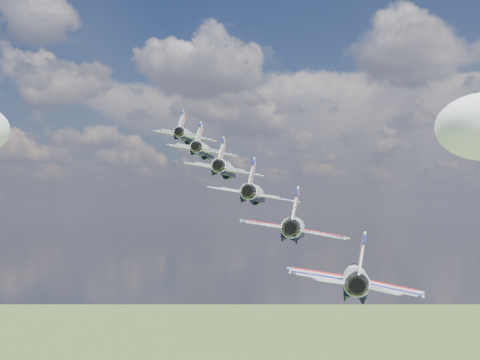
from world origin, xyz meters
The scene contains 6 objects.
jet_0 centered at (0.00, 35.16, 148.74)m, with size 8.91×13.20×3.94m, color white, non-canonical shape.
jet_1 centered at (7.98, 26.69, 145.44)m, with size 8.91×13.20×3.94m, color white, non-canonical shape.
jet_2 centered at (15.97, 18.23, 142.14)m, with size 8.91×13.20×3.94m, color white, non-canonical shape.
jet_3 centered at (23.95, 9.77, 138.84)m, with size 8.91×13.20×3.94m, color white, non-canonical shape.
jet_4 centered at (31.93, 1.30, 135.54)m, with size 8.91×13.20×3.94m, color white, non-canonical shape.
jet_5 centered at (39.92, -7.16, 132.24)m, with size 8.91×13.20×3.94m, color white, non-canonical shape.
Camera 1 is at (54.35, -53.48, 136.72)m, focal length 50.00 mm.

